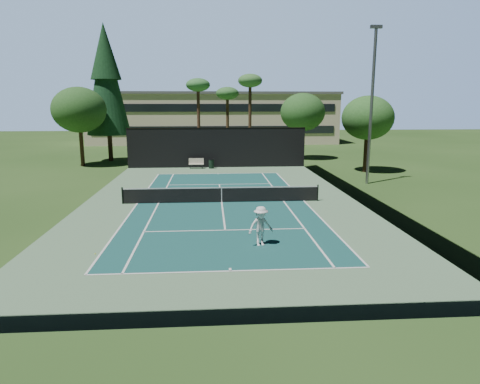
{
  "coord_description": "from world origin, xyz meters",
  "views": [
    {
      "loc": [
        -0.72,
        -27.41,
        6.33
      ],
      "look_at": [
        1.0,
        -3.0,
        1.3
      ],
      "focal_mm": 32.0,
      "sensor_mm": 36.0,
      "label": 1
    }
  ],
  "objects_px": {
    "tennis_ball_a": "(95,254)",
    "trash_bin": "(211,164)",
    "tennis_ball_c": "(270,196)",
    "tennis_net": "(222,194)",
    "park_bench": "(196,163)",
    "player": "(261,226)",
    "tennis_ball_b": "(176,194)",
    "tennis_ball_d": "(142,188)"
  },
  "relations": [
    {
      "from": "tennis_ball_a",
      "to": "trash_bin",
      "type": "xyz_separation_m",
      "value": [
        5.1,
        24.85,
        0.45
      ]
    },
    {
      "from": "tennis_ball_c",
      "to": "trash_bin",
      "type": "xyz_separation_m",
      "value": [
        -4.02,
        13.67,
        0.45
      ]
    },
    {
      "from": "tennis_ball_a",
      "to": "tennis_net",
      "type": "bearing_deg",
      "value": 59.19
    },
    {
      "from": "tennis_net",
      "to": "park_bench",
      "type": "bearing_deg",
      "value": 97.8
    },
    {
      "from": "player",
      "to": "tennis_ball_c",
      "type": "distance_m",
      "value": 10.68
    },
    {
      "from": "park_bench",
      "to": "trash_bin",
      "type": "bearing_deg",
      "value": -3.76
    },
    {
      "from": "tennis_ball_c",
      "to": "tennis_ball_b",
      "type": "bearing_deg",
      "value": 168.66
    },
    {
      "from": "tennis_ball_d",
      "to": "tennis_ball_a",
      "type": "bearing_deg",
      "value": -89.12
    },
    {
      "from": "tennis_ball_d",
      "to": "park_bench",
      "type": "height_order",
      "value": "park_bench"
    },
    {
      "from": "player",
      "to": "park_bench",
      "type": "bearing_deg",
      "value": 82.83
    },
    {
      "from": "tennis_net",
      "to": "tennis_ball_b",
      "type": "distance_m",
      "value": 4.35
    },
    {
      "from": "tennis_ball_b",
      "to": "tennis_ball_c",
      "type": "height_order",
      "value": "tennis_ball_c"
    },
    {
      "from": "player",
      "to": "tennis_ball_c",
      "type": "relative_size",
      "value": 27.7
    },
    {
      "from": "tennis_net",
      "to": "player",
      "type": "relative_size",
      "value": 7.05
    },
    {
      "from": "tennis_net",
      "to": "park_bench",
      "type": "height_order",
      "value": "tennis_net"
    },
    {
      "from": "park_bench",
      "to": "tennis_net",
      "type": "bearing_deg",
      "value": -82.2
    },
    {
      "from": "tennis_ball_a",
      "to": "tennis_ball_b",
      "type": "bearing_deg",
      "value": 78.55
    },
    {
      "from": "tennis_net",
      "to": "tennis_ball_d",
      "type": "xyz_separation_m",
      "value": [
        -5.93,
        5.04,
        -0.52
      ]
    },
    {
      "from": "tennis_ball_d",
      "to": "park_bench",
      "type": "relative_size",
      "value": 0.05
    },
    {
      "from": "tennis_ball_b",
      "to": "tennis_ball_d",
      "type": "height_order",
      "value": "tennis_ball_d"
    },
    {
      "from": "player",
      "to": "tennis_ball_a",
      "type": "bearing_deg",
      "value": 169.85
    },
    {
      "from": "tennis_ball_a",
      "to": "tennis_ball_c",
      "type": "relative_size",
      "value": 0.93
    },
    {
      "from": "tennis_ball_d",
      "to": "tennis_ball_b",
      "type": "bearing_deg",
      "value": -37.37
    },
    {
      "from": "player",
      "to": "tennis_ball_b",
      "type": "relative_size",
      "value": 29.45
    },
    {
      "from": "player",
      "to": "trash_bin",
      "type": "relative_size",
      "value": 1.94
    },
    {
      "from": "tennis_ball_a",
      "to": "tennis_ball_d",
      "type": "xyz_separation_m",
      "value": [
        -0.22,
        14.61,
        0.0
      ]
    },
    {
      "from": "tennis_net",
      "to": "trash_bin",
      "type": "height_order",
      "value": "tennis_net"
    },
    {
      "from": "tennis_ball_b",
      "to": "tennis_ball_a",
      "type": "bearing_deg",
      "value": -101.45
    },
    {
      "from": "tennis_ball_d",
      "to": "player",
      "type": "bearing_deg",
      "value": -61.78
    },
    {
      "from": "park_bench",
      "to": "player",
      "type": "bearing_deg",
      "value": -81.47
    },
    {
      "from": "tennis_ball_a",
      "to": "tennis_ball_d",
      "type": "bearing_deg",
      "value": 90.88
    },
    {
      "from": "player",
      "to": "tennis_net",
      "type": "bearing_deg",
      "value": 84.09
    },
    {
      "from": "player",
      "to": "trash_bin",
      "type": "height_order",
      "value": "player"
    },
    {
      "from": "tennis_net",
      "to": "player",
      "type": "distance_m",
      "value": 9.01
    },
    {
      "from": "tennis_net",
      "to": "tennis_ball_b",
      "type": "bearing_deg",
      "value": 137.27
    },
    {
      "from": "tennis_ball_a",
      "to": "tennis_ball_d",
      "type": "distance_m",
      "value": 14.61
    },
    {
      "from": "tennis_ball_c",
      "to": "park_bench",
      "type": "distance_m",
      "value": 14.85
    },
    {
      "from": "tennis_ball_a",
      "to": "trash_bin",
      "type": "height_order",
      "value": "trash_bin"
    },
    {
      "from": "tennis_ball_c",
      "to": "park_bench",
      "type": "xyz_separation_m",
      "value": [
        -5.53,
        13.77,
        0.51
      ]
    },
    {
      "from": "tennis_ball_b",
      "to": "trash_bin",
      "type": "bearing_deg",
      "value": 78.23
    },
    {
      "from": "tennis_ball_d",
      "to": "trash_bin",
      "type": "distance_m",
      "value": 11.56
    },
    {
      "from": "tennis_ball_c",
      "to": "park_bench",
      "type": "height_order",
      "value": "park_bench"
    }
  ]
}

